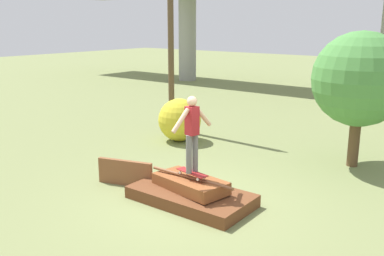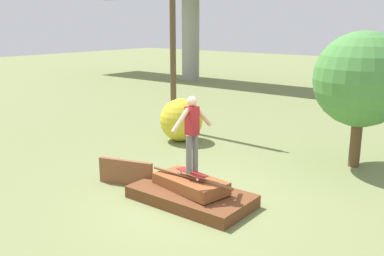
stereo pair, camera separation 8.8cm
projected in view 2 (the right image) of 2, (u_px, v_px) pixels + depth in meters
The scene contains 8 objects.
ground_plane at pixel (191, 202), 8.83m from camera, with size 80.00×80.00×0.00m, color olive.
scrap_pile at pixel (191, 193), 8.80m from camera, with size 2.53×1.36×0.57m.
scrap_plank_loose at pixel (126, 173), 9.71m from camera, with size 1.30×0.50×0.59m.
skateboard at pixel (192, 173), 8.68m from camera, with size 0.80×0.34×0.09m.
skater at pixel (192, 129), 8.47m from camera, with size 0.27×1.03×1.56m.
utility_pole at pixel (173, 25), 14.03m from camera, with size 1.30×0.20×6.83m.
tree_behind_left at pixel (361, 80), 10.51m from camera, with size 2.36×2.36×3.43m.
bush_yellow_flowering at pixel (181, 120), 13.28m from camera, with size 1.33×1.33×1.33m.
Camera 2 is at (5.14, -6.40, 3.60)m, focal length 40.00 mm.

